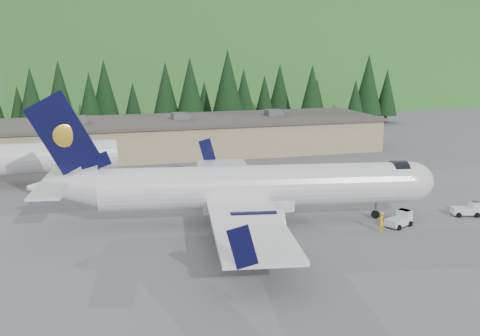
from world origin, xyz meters
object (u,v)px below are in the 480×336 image
baggage_tug_a (400,219)px  terminal_building (148,137)px  ramp_worker (381,222)px  airliner (246,188)px  baggage_tug_b (468,209)px

baggage_tug_a → terminal_building: (-17.16, 42.72, 1.99)m
baggage_tug_a → ramp_worker: bearing=177.6°
baggage_tug_a → airliner: bearing=135.0°
airliner → baggage_tug_a: size_ratio=12.71×
ramp_worker → terminal_building: bearing=-114.0°
baggage_tug_b → terminal_building: terminal_building is taller
baggage_tug_b → terminal_building: size_ratio=0.04×
baggage_tug_b → terminal_building: (-25.34, 41.57, 1.99)m
baggage_tug_a → terminal_building: bearing=87.2°
airliner → ramp_worker: airliner is taller
airliner → terminal_building: (-3.92, 37.81, -0.72)m
ramp_worker → baggage_tug_b: bearing=149.0°
baggage_tug_b → airliner: bearing=-172.8°
airliner → baggage_tug_b: (21.42, -3.76, -2.71)m
baggage_tug_a → baggage_tug_b: bearing=-16.8°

